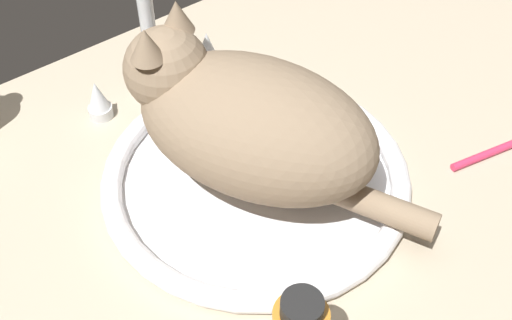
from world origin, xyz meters
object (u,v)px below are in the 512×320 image
(sink_basin, at_px, (256,177))
(cat, at_px, (241,118))
(faucet, at_px, (153,46))
(toothbrush, at_px, (507,145))

(sink_basin, bearing_deg, cat, 113.78)
(faucet, xyz_separation_m, toothbrush, (0.29, -0.37, -0.07))
(faucet, bearing_deg, toothbrush, -52.25)
(cat, height_order, toothbrush, cat)
(sink_basin, xyz_separation_m, toothbrush, (0.29, -0.15, -0.00))
(cat, bearing_deg, toothbrush, -30.13)
(sink_basin, height_order, cat, cat)
(faucet, bearing_deg, sink_basin, -90.00)
(sink_basin, bearing_deg, faucet, 90.00)
(cat, xyz_separation_m, toothbrush, (0.29, -0.17, -0.09))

